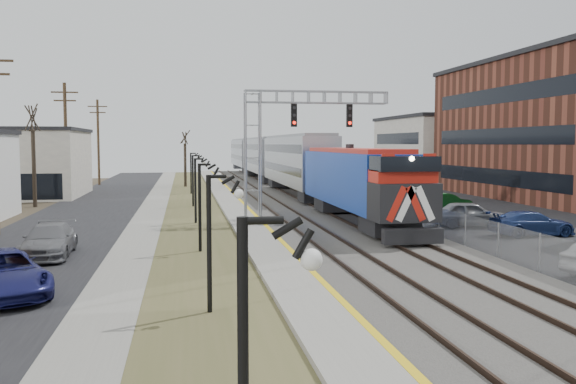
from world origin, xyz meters
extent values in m
cube|color=black|center=(-11.50, 35.00, 0.02)|extent=(7.00, 120.00, 0.04)
cube|color=gray|center=(-7.00, 35.00, 0.04)|extent=(2.00, 120.00, 0.08)
cube|color=#4C4E29|center=(-4.00, 35.00, 0.03)|extent=(4.00, 120.00, 0.06)
cube|color=gray|center=(-1.00, 35.00, 0.12)|extent=(2.00, 120.00, 0.24)
cube|color=#595651|center=(4.00, 35.00, 0.10)|extent=(8.00, 120.00, 0.20)
cube|color=black|center=(16.00, 35.00, 0.02)|extent=(16.00, 120.00, 0.04)
cube|color=gold|center=(-0.12, 35.00, 0.24)|extent=(0.24, 120.00, 0.01)
cube|color=#2D2119|center=(1.25, 35.00, 0.28)|extent=(0.08, 120.00, 0.15)
cube|color=#2D2119|center=(2.75, 35.00, 0.28)|extent=(0.08, 120.00, 0.15)
cube|color=#2D2119|center=(4.75, 35.00, 0.28)|extent=(0.08, 120.00, 0.15)
cube|color=#2D2119|center=(6.25, 35.00, 0.28)|extent=(0.08, 120.00, 0.15)
cube|color=#13369C|center=(5.50, 25.40, 2.47)|extent=(3.00, 17.00, 4.25)
cube|color=black|center=(5.50, 16.70, 0.70)|extent=(2.80, 0.50, 0.70)
cube|color=#92949C|center=(5.50, 45.70, 3.01)|extent=(3.00, 22.00, 5.33)
cube|color=#92949C|center=(5.50, 68.50, 3.01)|extent=(3.00, 22.00, 5.33)
cube|color=#92949C|center=(5.50, 91.30, 3.01)|extent=(3.00, 22.00, 5.33)
cube|color=gray|center=(-0.50, 28.00, 4.00)|extent=(1.00, 1.00, 8.00)
cube|color=gray|center=(3.50, 28.00, 7.75)|extent=(9.00, 0.80, 0.80)
cube|color=black|center=(2.00, 27.55, 6.60)|extent=(0.35, 0.25, 1.40)
cube|color=black|center=(5.50, 27.55, 6.60)|extent=(0.35, 0.25, 1.40)
cylinder|color=black|center=(-4.00, -2.00, 2.00)|extent=(0.14, 0.14, 4.00)
cylinder|color=black|center=(-4.00, 8.00, 2.00)|extent=(0.14, 0.14, 4.00)
cylinder|color=black|center=(-4.00, 18.00, 2.00)|extent=(0.14, 0.14, 4.00)
cylinder|color=black|center=(-4.00, 28.00, 2.00)|extent=(0.14, 0.14, 4.00)
cylinder|color=black|center=(-4.00, 38.00, 2.00)|extent=(0.14, 0.14, 4.00)
cylinder|color=black|center=(-4.00, 50.00, 2.00)|extent=(0.14, 0.14, 4.00)
cylinder|color=#4C3823|center=(-14.50, 45.00, 5.00)|extent=(0.28, 0.28, 10.00)
cylinder|color=#4C3823|center=(-14.50, 65.00, 5.00)|extent=(0.28, 0.28, 10.00)
cube|color=gray|center=(8.20, 35.00, 0.80)|extent=(0.04, 120.00, 1.60)
cube|color=beige|center=(-21.00, 50.00, 3.00)|extent=(14.00, 12.00, 6.00)
cube|color=beige|center=(30.00, 65.00, 4.00)|extent=(16.00, 18.00, 8.00)
cylinder|color=#382D23|center=(-16.00, 40.00, 2.97)|extent=(0.30, 0.30, 5.95)
cylinder|color=#382D23|center=(-4.50, 60.00, 2.45)|extent=(0.30, 0.30, 4.90)
imported|color=navy|center=(13.33, 19.88, 0.65)|extent=(4.50, 1.86, 1.30)
imported|color=gray|center=(11.69, 23.54, 0.76)|extent=(4.73, 2.74, 1.51)
imported|color=#0B3914|center=(12.98, 30.25, 0.73)|extent=(4.67, 2.95, 1.45)
imported|color=navy|center=(-10.46, 11.09, 0.72)|extent=(4.35, 5.70, 1.44)
imported|color=slate|center=(-10.43, 17.99, 0.69)|extent=(2.10, 4.83, 1.38)
imported|color=silver|center=(13.41, 44.42, 0.69)|extent=(4.32, 2.68, 1.37)
camera|label=1|loc=(-4.69, -9.26, 4.88)|focal=38.00mm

